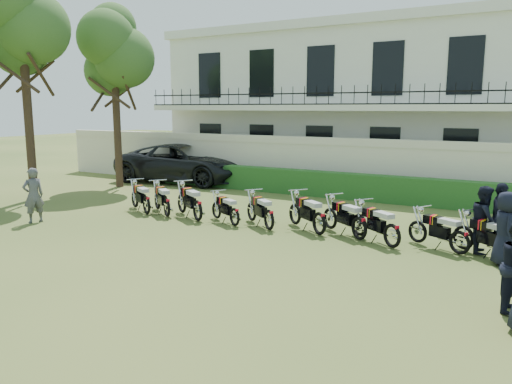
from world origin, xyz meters
TOP-DOWN VIEW (x-y plane):
  - ground at (0.00, 0.00)m, footprint 100.00×100.00m
  - perimeter_wall at (0.00, 8.00)m, footprint 30.00×0.35m
  - hedge at (1.00, 7.20)m, footprint 18.00×0.60m
  - building at (0.00, 13.96)m, footprint 20.40×9.60m
  - tree_west_mid at (-9.46, 1.00)m, footprint 3.40×3.20m
  - tree_west_near at (-8.96, 5.00)m, footprint 3.40×3.20m
  - motorcycle_0 at (-3.83, 1.04)m, footprint 1.71×1.04m
  - motorcycle_1 at (-2.97, 1.05)m, footprint 1.62×1.22m
  - motorcycle_2 at (-1.76, 1.06)m, footprint 1.80×1.17m
  - motorcycle_3 at (-0.43, 1.09)m, footprint 1.55×0.90m
  - motorcycle_4 at (0.70, 1.15)m, footprint 1.56×1.20m
  - motorcycle_5 at (2.17, 1.35)m, footprint 1.69×1.25m
  - motorcycle_6 at (3.29, 1.40)m, footprint 1.68×1.17m
  - motorcycle_7 at (4.25, 1.06)m, footprint 1.66×1.17m
  - motorcycle_8 at (5.80, 1.30)m, footprint 1.66×0.96m
  - suv at (-7.35, 7.54)m, footprint 6.75×3.60m
  - inspector at (-6.07, -1.50)m, footprint 0.58×0.71m
  - officer_3 at (6.77, 0.98)m, footprint 0.73×0.93m
  - officer_4 at (6.26, 1.83)m, footprint 0.72×0.87m
  - officer_5 at (6.58, 1.86)m, footprint 0.47×1.04m

SIDE VIEW (x-z plane):
  - ground at x=0.00m, z-range 0.00..0.00m
  - motorcycle_3 at x=-0.43m, z-range -0.04..0.90m
  - motorcycle_8 at x=5.80m, z-range -0.04..0.96m
  - motorcycle_4 at x=0.70m, z-range -0.04..0.98m
  - motorcycle_0 at x=-3.83m, z-range -0.04..1.00m
  - motorcycle_1 at x=-2.97m, z-range -0.04..1.02m
  - motorcycle_7 at x=4.25m, z-range -0.04..1.02m
  - motorcycle_6 at x=3.29m, z-range -0.04..1.03m
  - hedge at x=1.00m, z-range 0.00..1.00m
  - motorcycle_5 at x=2.17m, z-range -0.04..1.06m
  - motorcycle_2 at x=-1.76m, z-range -0.04..1.08m
  - officer_4 at x=6.26m, z-range 0.00..1.65m
  - officer_3 at x=6.77m, z-range 0.00..1.68m
  - inspector at x=-6.07m, z-range 0.00..1.70m
  - officer_5 at x=6.58m, z-range 0.00..1.74m
  - suv at x=-7.35m, z-range 0.00..1.80m
  - perimeter_wall at x=0.00m, z-range 0.02..2.32m
  - building at x=0.00m, z-range 0.01..7.41m
  - tree_west_near at x=-8.96m, z-range 1.94..9.84m
  - tree_west_mid at x=-9.46m, z-range 2.26..11.08m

